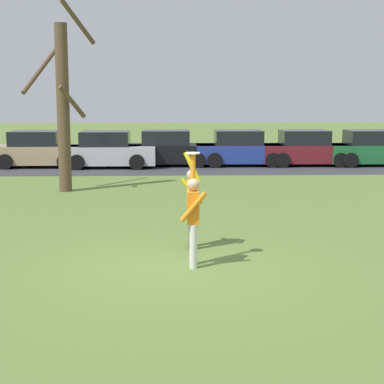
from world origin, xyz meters
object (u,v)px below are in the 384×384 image
(person_catcher, at_px, (193,215))
(person_defender, at_px, (192,202))
(parked_car_blue, at_px, (241,149))
(parked_car_maroon, at_px, (306,149))
(parked_car_black, at_px, (168,150))
(parked_car_tan, at_px, (38,151))
(bare_tree_tall, at_px, (63,104))
(parked_car_green, at_px, (372,149))
(parked_car_silver, at_px, (108,151))
(frisbee_disc, at_px, (193,153))

(person_catcher, xyz_separation_m, person_defender, (0.03, 1.37, -0.00))
(parked_car_blue, distance_m, parked_car_maroon, 2.97)
(parked_car_black, bearing_deg, parked_car_maroon, -1.15)
(parked_car_tan, distance_m, parked_car_maroon, 11.99)
(person_defender, height_order, bare_tree_tall, bare_tree_tall)
(person_defender, xyz_separation_m, parked_car_tan, (-6.29, 14.81, -0.25))
(parked_car_black, xyz_separation_m, parked_car_maroon, (6.24, -0.13, 0.00))
(person_catcher, distance_m, parked_car_green, 18.45)
(parked_car_maroon, height_order, bare_tree_tall, bare_tree_tall)
(parked_car_silver, relative_size, parked_car_green, 1.00)
(parked_car_blue, height_order, parked_car_maroon, same)
(parked_car_silver, height_order, parked_car_black, same)
(parked_car_tan, height_order, parked_car_green, same)
(parked_car_blue, bearing_deg, parked_car_green, -1.42)
(parked_car_tan, height_order, parked_car_blue, same)
(parked_car_silver, relative_size, parked_car_blue, 1.00)
(person_catcher, bearing_deg, bare_tree_tall, 24.27)
(parked_car_black, distance_m, parked_car_green, 9.22)
(bare_tree_tall, bearing_deg, parked_car_green, 29.40)
(parked_car_green, distance_m, bare_tree_tall, 14.63)
(frisbee_disc, distance_m, parked_car_blue, 16.47)
(parked_car_blue, distance_m, parked_car_green, 5.95)
(parked_car_tan, distance_m, parked_car_black, 5.76)
(parked_car_black, relative_size, parked_car_maroon, 1.00)
(parked_car_silver, height_order, parked_car_blue, same)
(person_catcher, bearing_deg, frisbee_disc, -0.00)
(person_catcher, height_order, parked_car_green, person_catcher)
(person_defender, relative_size, parked_car_green, 0.50)
(parked_car_maroon, bearing_deg, frisbee_disc, -109.54)
(parked_car_tan, height_order, bare_tree_tall, bare_tree_tall)
(parked_car_tan, relative_size, parked_car_black, 1.00)
(parked_car_tan, bearing_deg, person_defender, -66.99)
(parked_car_tan, distance_m, parked_car_silver, 3.12)
(person_catcher, distance_m, frisbee_disc, 1.13)
(parked_car_tan, bearing_deg, parked_car_maroon, 0.81)
(frisbee_disc, relative_size, parked_car_black, 0.06)
(parked_car_tan, relative_size, bare_tree_tall, 0.68)
(frisbee_disc, distance_m, parked_car_silver, 16.01)
(parked_car_maroon, bearing_deg, parked_car_blue, 178.98)
(parked_car_green, bearing_deg, parked_car_black, 178.63)
(parked_car_maroon, relative_size, bare_tree_tall, 0.68)
(person_defender, bearing_deg, parked_car_blue, 170.94)
(parked_car_maroon, xyz_separation_m, bare_tree_tall, (-9.63, -7.20, 2.15))
(parked_car_black, xyz_separation_m, bare_tree_tall, (-3.39, -7.32, 2.15))
(person_catcher, distance_m, parked_car_black, 16.49)
(bare_tree_tall, bearing_deg, parked_car_blue, 47.46)
(frisbee_disc, bearing_deg, parked_car_maroon, 70.45)
(person_catcher, bearing_deg, parked_car_blue, -8.31)
(frisbee_disc, bearing_deg, parked_car_silver, 101.42)
(parked_car_green, height_order, bare_tree_tall, bare_tree_tall)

